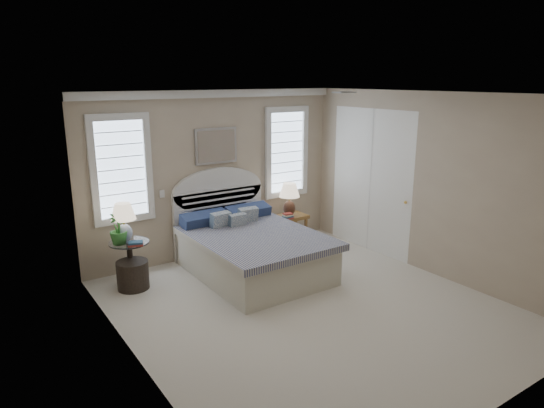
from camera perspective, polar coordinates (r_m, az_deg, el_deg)
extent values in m
cube|color=beige|center=(6.44, 4.44, -12.01)|extent=(4.50, 5.00, 0.01)
cube|color=white|center=(5.76, 4.98, 12.77)|extent=(4.50, 5.00, 0.01)
cube|color=tan|center=(8.00, -6.60, 3.50)|extent=(4.50, 0.02, 2.70)
cube|color=tan|center=(4.92, -16.25, -4.11)|extent=(0.02, 5.00, 2.70)
cube|color=tan|center=(7.54, 18.16, 2.18)|extent=(0.02, 5.00, 2.70)
cube|color=silver|center=(7.82, -6.74, 12.77)|extent=(4.50, 0.08, 0.12)
cube|color=#B2B2B2|center=(7.15, 8.50, 12.86)|extent=(0.30, 0.20, 0.02)
cube|color=silver|center=(7.65, -12.81, 1.18)|extent=(0.08, 0.01, 0.12)
cube|color=#C9E2FF|center=(7.36, -17.34, 3.94)|extent=(0.90, 0.06, 1.60)
cube|color=#C9E2FF|center=(8.67, 1.66, 6.13)|extent=(0.90, 0.06, 1.60)
cube|color=silver|center=(7.89, -6.57, 6.81)|extent=(0.74, 0.04, 0.58)
cube|color=white|center=(8.32, 11.49, 2.68)|extent=(0.02, 1.80, 2.40)
cube|color=beige|center=(7.32, -2.05, -6.24)|extent=(1.60, 2.10, 0.55)
cube|color=navy|center=(7.17, -1.86, -4.01)|extent=(1.72, 2.15, 0.10)
cube|color=silver|center=(8.14, -6.24, -2.10)|extent=(1.62, 0.08, 1.10)
cube|color=navy|center=(7.68, -7.92, -1.78)|extent=(0.75, 0.31, 0.23)
cube|color=navy|center=(8.05, -2.82, -0.89)|extent=(0.75, 0.31, 0.23)
cube|color=#324F71|center=(7.55, -6.12, -2.16)|extent=(0.33, 0.20, 0.34)
cube|color=#324F71|center=(7.79, -2.88, -1.57)|extent=(0.33, 0.20, 0.34)
cube|color=#324F71|center=(7.59, -4.10, -2.19)|extent=(0.28, 0.14, 0.29)
cylinder|color=black|center=(7.39, -16.14, -8.81)|extent=(0.32, 0.32, 0.03)
cylinder|color=black|center=(7.28, -16.30, -6.75)|extent=(0.08, 0.08, 0.60)
cylinder|color=silver|center=(7.18, -16.48, -4.36)|extent=(0.56, 0.56, 0.02)
cube|color=olive|center=(8.59, 2.36, -1.48)|extent=(0.50, 0.40, 0.06)
cube|color=olive|center=(8.68, 2.34, -3.51)|extent=(0.44, 0.34, 0.03)
cube|color=olive|center=(8.44, 1.85, -3.66)|extent=(0.04, 0.04, 0.47)
cube|color=olive|center=(8.67, 0.68, -3.14)|extent=(0.04, 0.04, 0.47)
cube|color=olive|center=(8.67, 4.00, -3.18)|extent=(0.04, 0.04, 0.47)
cube|color=olive|center=(8.89, 2.80, -2.70)|extent=(0.04, 0.04, 0.47)
cylinder|color=black|center=(7.14, -16.06, -8.02)|extent=(0.49, 0.49, 0.40)
cylinder|color=silver|center=(7.20, -16.87, -4.13)|extent=(0.15, 0.15, 0.03)
ellipsoid|color=silver|center=(7.16, -16.93, -3.29)|extent=(0.28, 0.28, 0.26)
cylinder|color=gold|center=(7.12, -17.03, -2.04)|extent=(0.04, 0.04, 0.10)
cylinder|color=black|center=(8.55, 2.03, -1.23)|extent=(0.14, 0.14, 0.03)
ellipsoid|color=black|center=(8.52, 2.04, -0.49)|extent=(0.25, 0.25, 0.27)
cylinder|color=gold|center=(8.48, 2.05, 0.61)|extent=(0.03, 0.03, 0.10)
imported|color=#347D32|center=(7.06, -17.62, -2.78)|extent=(0.28, 0.28, 0.45)
cube|color=maroon|center=(6.99, -15.73, -4.61)|extent=(0.24, 0.21, 0.03)
cube|color=navy|center=(6.98, -15.75, -4.39)|extent=(0.23, 0.19, 0.03)
cube|color=maroon|center=(8.35, 1.87, -1.66)|extent=(0.19, 0.14, 0.02)
cube|color=navy|center=(8.34, 1.87, -1.49)|extent=(0.18, 0.13, 0.02)
cube|color=beige|center=(8.33, 1.87, -1.33)|extent=(0.17, 0.12, 0.02)
cube|color=maroon|center=(8.32, 1.87, -1.16)|extent=(0.16, 0.11, 0.02)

